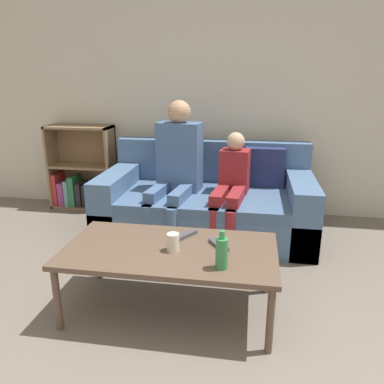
{
  "coord_description": "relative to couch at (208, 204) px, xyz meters",
  "views": [
    {
      "loc": [
        0.34,
        -0.93,
        1.38
      ],
      "look_at": [
        -0.08,
        1.62,
        0.57
      ],
      "focal_mm": 35.0,
      "sensor_mm": 36.0,
      "label": 1
    }
  ],
  "objects": [
    {
      "name": "wall_back",
      "position": [
        0.04,
        0.62,
        1.04
      ],
      "size": [
        12.0,
        0.06,
        2.6
      ],
      "color": "beige",
      "rests_on": "ground_plane"
    },
    {
      "name": "couch",
      "position": [
        0.0,
        0.0,
        0.0
      ],
      "size": [
        1.85,
        0.98,
        0.78
      ],
      "color": "#4C6B93",
      "rests_on": "ground_plane"
    },
    {
      "name": "bookshelf",
      "position": [
        -1.45,
        0.46,
        0.08
      ],
      "size": [
        0.68,
        0.28,
        0.88
      ],
      "color": "#8E7051",
      "rests_on": "ground_plane"
    },
    {
      "name": "coffee_table",
      "position": [
        -0.07,
        -1.26,
        0.12
      ],
      "size": [
        1.24,
        0.65,
        0.41
      ],
      "color": "brown",
      "rests_on": "ground_plane"
    },
    {
      "name": "person_adult",
      "position": [
        -0.27,
        -0.08,
        0.4
      ],
      "size": [
        0.42,
        0.7,
        1.18
      ],
      "rotation": [
        0.0,
        0.0,
        -0.13
      ],
      "color": "#476693",
      "rests_on": "ground_plane"
    },
    {
      "name": "person_child",
      "position": [
        0.21,
        -0.14,
        0.25
      ],
      "size": [
        0.31,
        0.68,
        0.91
      ],
      "rotation": [
        0.0,
        0.0,
        -0.12
      ],
      "color": "maroon",
      "rests_on": "ground_plane"
    },
    {
      "name": "cup_near",
      "position": [
        -0.04,
        -1.29,
        0.2
      ],
      "size": [
        0.07,
        0.07,
        0.1
      ],
      "color": "silver",
      "rests_on": "coffee_table"
    },
    {
      "name": "tv_remote_0",
      "position": [
        -0.01,
        -1.08,
        0.16
      ],
      "size": [
        0.13,
        0.17,
        0.02
      ],
      "rotation": [
        0.0,
        0.0,
        -0.57
      ],
      "color": "#47474C",
      "rests_on": "coffee_table"
    },
    {
      "name": "tv_remote_1",
      "position": [
        0.21,
        -1.19,
        0.16
      ],
      "size": [
        0.13,
        0.17,
        0.02
      ],
      "rotation": [
        0.0,
        0.0,
        0.59
      ],
      "color": "#47474C",
      "rests_on": "coffee_table"
    },
    {
      "name": "bottle",
      "position": [
        0.25,
        -1.45,
        0.24
      ],
      "size": [
        0.06,
        0.06,
        0.21
      ],
      "color": "#33844C",
      "rests_on": "coffee_table"
    }
  ]
}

